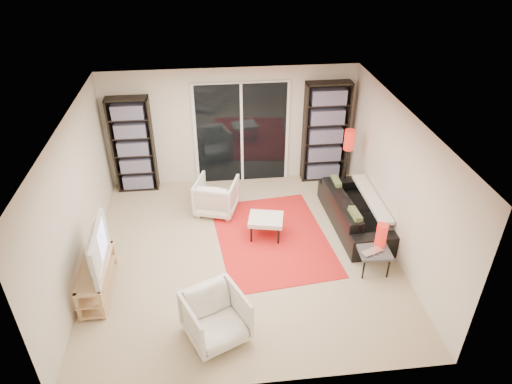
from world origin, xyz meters
TOP-DOWN VIEW (x-y plane):
  - floor at (0.00, 0.00)m, footprint 5.00×5.00m
  - wall_back at (0.00, 2.50)m, footprint 5.00×0.02m
  - wall_front at (0.00, -2.50)m, footprint 5.00×0.02m
  - wall_left at (-2.50, 0.00)m, footprint 0.02×5.00m
  - wall_right at (2.50, 0.00)m, footprint 0.02×5.00m
  - ceiling at (0.00, 0.00)m, footprint 5.00×5.00m
  - sliding_door at (0.20, 2.46)m, footprint 1.92×0.08m
  - bookshelf_left at (-1.95, 2.33)m, footprint 0.80×0.30m
  - bookshelf_right at (1.90, 2.33)m, footprint 0.90×0.30m
  - tv_stand at (-2.23, -0.67)m, footprint 0.38×1.19m
  - tv at (-2.21, -0.67)m, footprint 0.19×1.12m
  - rug at (0.54, 0.34)m, footprint 2.11×2.69m
  - sofa at (2.08, 0.57)m, footprint 0.90×2.10m
  - armchair_back at (-0.38, 1.30)m, footprint 0.92×0.93m
  - armchair_front at (-0.51, -1.71)m, footprint 1.00×1.01m
  - ottoman at (0.43, 0.41)m, footprint 0.67×0.59m
  - side_table at (2.00, -0.64)m, footprint 0.51×0.51m
  - laptop at (1.97, -0.75)m, footprint 0.41×0.34m
  - table_lamp at (2.12, -0.54)m, footprint 0.17×0.17m
  - floor_lamp at (2.14, 1.54)m, footprint 0.22×0.22m

SIDE VIEW (x-z plane):
  - floor at x=0.00m, z-range 0.00..0.00m
  - rug at x=0.54m, z-range 0.00..0.01m
  - tv_stand at x=-2.23m, z-range 0.01..0.51m
  - sofa at x=2.08m, z-range 0.00..0.60m
  - armchair_back at x=-0.38m, z-range 0.00..0.68m
  - ottoman at x=0.43m, z-range 0.15..0.55m
  - armchair_front at x=-0.51m, z-range 0.00..0.70m
  - side_table at x=2.00m, z-range 0.16..0.56m
  - laptop at x=1.97m, z-range 0.40..0.43m
  - table_lamp at x=2.12m, z-range 0.40..0.79m
  - tv at x=-2.21m, z-range 0.50..1.14m
  - bookshelf_left at x=-1.95m, z-range 0.00..1.95m
  - sliding_door at x=0.20m, z-range -0.03..2.13m
  - bookshelf_right at x=1.90m, z-range 0.00..2.10m
  - floor_lamp at x=2.14m, z-range 0.39..1.83m
  - wall_back at x=0.00m, z-range 0.00..2.40m
  - wall_front at x=0.00m, z-range 0.00..2.40m
  - wall_left at x=-2.50m, z-range 0.00..2.40m
  - wall_right at x=2.50m, z-range 0.00..2.40m
  - ceiling at x=0.00m, z-range 2.39..2.41m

